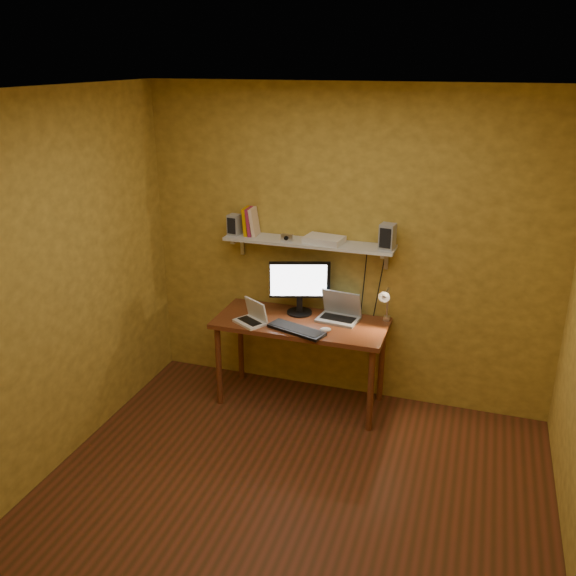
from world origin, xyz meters
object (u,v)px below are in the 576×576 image
(mouse, at_px, (325,330))
(shelf_camera, at_px, (287,238))
(netbook, at_px, (253,316))
(speaker_right, at_px, (387,236))
(monitor, at_px, (300,285))
(desk, at_px, (301,331))
(wall_shelf, at_px, (309,243))
(router, at_px, (324,240))
(desk_lamp, at_px, (386,301))
(speaker_left, at_px, (234,225))
(laptop, at_px, (340,312))
(keyboard, at_px, (296,330))

(mouse, xyz_separation_m, shelf_camera, (-0.41, 0.27, 0.64))
(netbook, relative_size, speaker_right, 1.53)
(monitor, distance_m, speaker_right, 0.84)
(mouse, bearing_deg, desk, 131.92)
(wall_shelf, distance_m, shelf_camera, 0.18)
(wall_shelf, height_order, router, router)
(desk, xyz_separation_m, desk_lamp, (0.66, 0.13, 0.29))
(speaker_left, bearing_deg, desk, -7.44)
(desk, bearing_deg, router, 55.08)
(speaker_right, distance_m, shelf_camera, 0.81)
(laptop, xyz_separation_m, mouse, (-0.05, -0.27, -0.05))
(speaker_left, bearing_deg, keyboard, -21.30)
(speaker_left, bearing_deg, netbook, -41.53)
(monitor, height_order, shelf_camera, shelf_camera)
(wall_shelf, relative_size, router, 4.61)
(shelf_camera, bearing_deg, router, 9.37)
(keyboard, distance_m, speaker_right, 1.01)
(speaker_left, bearing_deg, shelf_camera, 3.15)
(netbook, distance_m, shelf_camera, 0.69)
(desk_lamp, bearing_deg, laptop, 177.47)
(wall_shelf, bearing_deg, speaker_right, -1.45)
(mouse, bearing_deg, monitor, 117.20)
(mouse, xyz_separation_m, speaker_left, (-0.88, 0.32, 0.69))
(desk_lamp, distance_m, speaker_right, 0.52)
(wall_shelf, distance_m, netbook, 0.75)
(monitor, bearing_deg, mouse, -61.15)
(monitor, height_order, mouse, monitor)
(desk, distance_m, laptop, 0.35)
(netbook, bearing_deg, desk, 53.69)
(desk, relative_size, laptop, 3.96)
(desk, xyz_separation_m, speaker_right, (0.64, 0.18, 0.81))
(laptop, bearing_deg, mouse, -92.57)
(wall_shelf, bearing_deg, mouse, -53.45)
(router, bearing_deg, speaker_left, -179.76)
(keyboard, xyz_separation_m, speaker_right, (0.61, 0.38, 0.71))
(desk_lamp, xyz_separation_m, speaker_right, (-0.02, 0.05, 0.52))
(desk, relative_size, wall_shelf, 1.00)
(monitor, distance_m, netbook, 0.47)
(netbook, distance_m, speaker_left, 0.79)
(netbook, bearing_deg, wall_shelf, 74.84)
(laptop, height_order, shelf_camera, shelf_camera)
(desk, xyz_separation_m, wall_shelf, (0.00, 0.19, 0.69))
(netbook, distance_m, speaker_right, 1.25)
(desk, height_order, netbook, netbook)
(monitor, distance_m, speaker_left, 0.74)
(desk, height_order, shelf_camera, shelf_camera)
(keyboard, xyz_separation_m, speaker_left, (-0.66, 0.38, 0.70))
(wall_shelf, bearing_deg, keyboard, -86.43)
(netbook, relative_size, speaker_left, 1.78)
(desk, relative_size, desk_lamp, 3.73)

